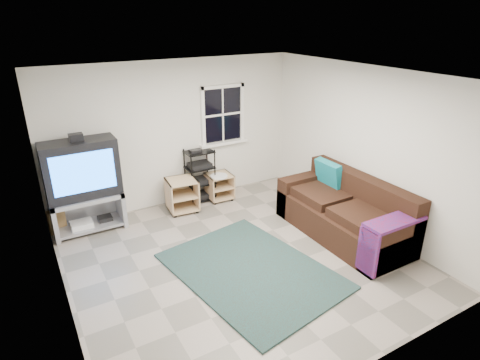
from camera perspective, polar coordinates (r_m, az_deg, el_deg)
room at (r=7.60m, az=-2.45°, el=8.74°), size 4.60×4.62×4.60m
tv_unit at (r=6.77m, az=-21.47°, el=0.16°), size 1.11×0.56×1.63m
av_rack at (r=7.54m, az=-5.69°, el=0.21°), size 0.51×0.37×1.01m
side_table_left at (r=7.25m, az=-8.33°, el=-1.90°), size 0.56×0.56×0.60m
side_table_right at (r=7.63m, az=-3.05°, el=-0.62°), size 0.47×0.49×0.52m
sofa at (r=6.60m, az=14.74°, el=-4.66°), size 1.00×2.25×1.03m
shag_rug at (r=5.69m, az=1.59°, el=-12.75°), size 2.09×2.63×0.03m
paper_bag at (r=7.17m, az=-24.61°, el=-5.37°), size 0.28×0.19×0.37m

